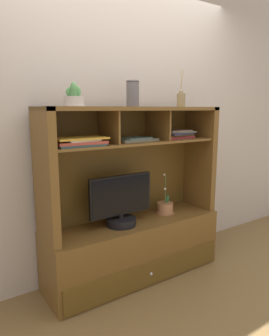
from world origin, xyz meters
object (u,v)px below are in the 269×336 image
object	(u,v)px
media_console	(134,228)
tv_monitor	(121,205)
potted_orchid	(165,208)
magazine_stack_left	(174,134)
ceramic_vase	(133,93)
diffuser_bottle	(181,100)
potted_succulent	(74,98)
magazine_stack_centre	(135,139)
magazine_stack_right	(79,142)

from	to	relation	value
media_console	tv_monitor	xyz separation A→B (m)	(-0.15, -0.03, 0.24)
media_console	potted_orchid	distance (m)	0.37
magazine_stack_left	ceramic_vase	world-z (taller)	ceramic_vase
diffuser_bottle	potted_succulent	world-z (taller)	diffuser_bottle
media_console	magazine_stack_left	xyz separation A→B (m)	(0.47, 0.04, 0.79)
tv_monitor	diffuser_bottle	bearing A→B (deg)	2.86
tv_monitor	ceramic_vase	distance (m)	0.92
diffuser_bottle	potted_succulent	distance (m)	1.03
magazine_stack_centre	ceramic_vase	bearing A→B (deg)	115.68
potted_orchid	magazine_stack_right	world-z (taller)	magazine_stack_right
magazine_stack_left	diffuser_bottle	world-z (taller)	diffuser_bottle
tv_monitor	ceramic_vase	world-z (taller)	ceramic_vase
ceramic_vase	magazine_stack_left	bearing A→B (deg)	2.73
media_console	ceramic_vase	distance (m)	1.14
potted_orchid	ceramic_vase	world-z (taller)	ceramic_vase
magazine_stack_left	potted_succulent	bearing A→B (deg)	-178.33
tv_monitor	potted_succulent	world-z (taller)	potted_succulent
magazine_stack_centre	magazine_stack_left	bearing A→B (deg)	5.51
magazine_stack_right	ceramic_vase	world-z (taller)	ceramic_vase
magazine_stack_centre	ceramic_vase	xyz separation A→B (m)	(-0.01, 0.02, 0.37)
potted_orchid	magazine_stack_left	size ratio (longest dim) A/B	1.02
diffuser_bottle	ceramic_vase	xyz separation A→B (m)	(-0.51, 0.01, 0.04)
magazine_stack_left	magazine_stack_centre	size ratio (longest dim) A/B	1.03
magazine_stack_centre	magazine_stack_right	bearing A→B (deg)	-173.59
media_console	potted_succulent	world-z (taller)	potted_succulent
potted_succulent	ceramic_vase	world-z (taller)	ceramic_vase
magazine_stack_right	potted_succulent	xyz separation A→B (m)	(0.00, 0.07, 0.31)
magazine_stack_right	ceramic_vase	size ratio (longest dim) A/B	1.81
media_console	magazine_stack_centre	size ratio (longest dim) A/B	4.45
magazine_stack_left	magazine_stack_right	xyz separation A→B (m)	(-0.99, -0.10, -0.01)
magazine_stack_centre	potted_succulent	world-z (taller)	potted_succulent
media_console	ceramic_vase	xyz separation A→B (m)	(0.00, 0.02, 1.14)
media_console	potted_orchid	xyz separation A→B (m)	(0.35, 0.00, 0.12)
tv_monitor	diffuser_bottle	size ratio (longest dim) A/B	1.73
tv_monitor	magazine_stack_right	size ratio (longest dim) A/B	1.50
ceramic_vase	magazine_stack_right	bearing A→B (deg)	-171.05
magazine_stack_right	potted_succulent	distance (m)	0.31
media_console	magazine_stack_left	bearing A→B (deg)	4.78
magazine_stack_right	potted_succulent	bearing A→B (deg)	89.01
magazine_stack_centre	tv_monitor	bearing A→B (deg)	-171.06
potted_orchid	magazine_stack_right	xyz separation A→B (m)	(-0.87, -0.07, 0.67)
magazine_stack_centre	diffuser_bottle	world-z (taller)	diffuser_bottle
tv_monitor	ceramic_vase	bearing A→B (deg)	17.60
media_console	tv_monitor	size ratio (longest dim) A/B	2.77
magazine_stack_right	diffuser_bottle	distance (m)	1.08
tv_monitor	potted_succulent	size ratio (longest dim) A/B	3.37
tv_monitor	magazine_stack_left	world-z (taller)	magazine_stack_left
magazine_stack_left	magazine_stack_right	world-z (taller)	magazine_stack_left
tv_monitor	magazine_stack_centre	bearing A→B (deg)	8.94
magazine_stack_right	ceramic_vase	xyz separation A→B (m)	(0.51, 0.08, 0.35)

